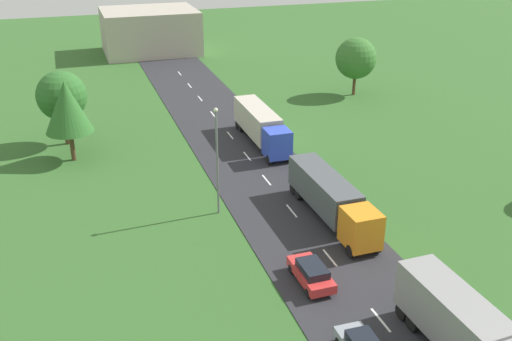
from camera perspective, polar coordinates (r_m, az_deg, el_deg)
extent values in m
cube|color=#2B2B30|center=(44.36, 6.90, -8.10)|extent=(10.00, 140.00, 0.06)
cube|color=white|center=(38.62, 11.96, -13.95)|extent=(0.16, 2.40, 0.01)
cube|color=white|center=(43.97, 7.17, -8.38)|extent=(0.16, 2.40, 0.01)
cube|color=white|center=(50.05, 3.47, -3.92)|extent=(0.16, 2.40, 0.01)
cube|color=white|center=(55.52, 1.02, -0.92)|extent=(0.16, 2.40, 0.01)
cube|color=white|center=(60.82, -0.86, 1.39)|extent=(0.16, 2.40, 0.01)
cube|color=white|center=(66.58, -2.52, 3.43)|extent=(0.16, 2.40, 0.01)
cube|color=white|center=(73.65, -4.18, 5.44)|extent=(0.16, 2.40, 0.01)
cube|color=white|center=(80.13, -5.43, 6.95)|extent=(0.16, 2.40, 0.01)
cube|color=white|center=(86.31, -6.44, 8.16)|extent=(0.16, 2.40, 0.01)
cube|color=white|center=(93.12, -7.39, 9.29)|extent=(0.16, 2.40, 0.01)
cube|color=gray|center=(35.75, 19.24, -13.83)|extent=(2.77, 9.65, 2.97)
cylinder|color=black|center=(39.10, 17.51, -13.21)|extent=(0.38, 1.01, 1.00)
cylinder|color=black|center=(38.02, 14.89, -14.04)|extent=(0.38, 1.01, 1.00)
cylinder|color=black|center=(39.81, 16.53, -12.31)|extent=(0.38, 1.01, 1.00)
cylinder|color=black|center=(38.76, 13.93, -13.09)|extent=(0.38, 1.01, 1.00)
cube|color=orange|center=(44.29, 10.10, -5.49)|extent=(2.47, 2.76, 2.78)
cube|color=black|center=(43.07, 10.97, -5.71)|extent=(2.10, 0.13, 1.22)
cube|color=#4C5156|center=(49.24, 6.58, -1.79)|extent=(2.62, 9.54, 2.61)
cube|color=black|center=(49.92, 6.49, -3.35)|extent=(1.01, 9.04, 0.24)
cylinder|color=black|center=(44.95, 11.57, -7.20)|extent=(0.36, 1.00, 1.00)
cylinder|color=black|center=(44.02, 9.18, -7.71)|extent=(0.36, 1.00, 1.00)
cylinder|color=black|center=(52.67, 6.22, -1.92)|extent=(0.36, 1.00, 1.00)
cylinder|color=black|center=(51.88, 4.11, -2.26)|extent=(0.36, 1.00, 1.00)
cylinder|color=black|center=(53.59, 5.72, -1.42)|extent=(0.36, 1.00, 1.00)
cylinder|color=black|center=(52.82, 3.64, -1.74)|extent=(0.36, 1.00, 1.00)
cube|color=blue|center=(59.07, 2.07, 2.66)|extent=(2.45, 2.54, 2.82)
cube|color=black|center=(57.83, 2.48, 2.71)|extent=(2.10, 0.11, 1.24)
cube|color=beige|center=(64.67, 0.12, 4.91)|extent=(2.53, 9.66, 2.85)
cube|color=black|center=(65.22, 0.12, 3.56)|extent=(0.93, 9.17, 0.24)
cylinder|color=black|center=(59.40, 3.21, 1.30)|extent=(0.35, 1.00, 1.00)
cylinder|color=black|center=(58.72, 1.29, 1.05)|extent=(0.35, 1.00, 1.00)
cylinder|color=black|center=(68.15, 0.20, 4.39)|extent=(0.35, 1.00, 1.00)
cylinder|color=black|center=(67.56, -1.50, 4.20)|extent=(0.35, 1.00, 1.00)
cylinder|color=black|center=(69.18, -0.10, 4.69)|extent=(0.35, 1.00, 1.00)
cylinder|color=black|center=(68.60, -1.77, 4.51)|extent=(0.35, 1.00, 1.00)
cylinder|color=black|center=(36.64, 10.34, -15.57)|extent=(0.23, 0.64, 0.64)
cube|color=red|center=(40.88, 5.33, -9.96)|extent=(1.89, 4.41, 0.67)
cube|color=black|center=(40.38, 5.49, -9.41)|extent=(1.58, 2.48, 0.54)
cylinder|color=black|center=(41.93, 3.44, -9.48)|extent=(0.23, 0.64, 0.64)
cylinder|color=black|center=(42.49, 5.53, -9.05)|extent=(0.23, 0.64, 0.64)
cylinder|color=black|center=(39.68, 5.08, -11.72)|extent=(0.23, 0.64, 0.64)
cylinder|color=black|center=(40.27, 7.28, -11.23)|extent=(0.23, 0.64, 0.64)
cylinder|color=slate|center=(47.98, -3.76, 0.63)|extent=(0.18, 0.18, 8.95)
sphere|color=silver|center=(46.35, -3.91, 5.85)|extent=(0.36, 0.36, 0.36)
cylinder|color=#513823|center=(66.89, -17.87, 3.86)|extent=(0.54, 0.54, 3.44)
sphere|color=#2D6628|center=(65.78, -18.28, 6.88)|extent=(5.27, 5.27, 5.27)
cylinder|color=#513823|center=(82.36, 9.46, 8.24)|extent=(0.42, 0.42, 3.00)
sphere|color=#38702D|center=(81.48, 9.63, 10.65)|extent=(5.51, 5.51, 5.51)
cylinder|color=#513823|center=(62.37, -17.33, 2.30)|extent=(0.47, 0.47, 3.07)
cone|color=#2D6628|center=(61.04, -17.81, 5.89)|extent=(4.69, 4.69, 5.16)
cube|color=#B2A899|center=(107.78, -10.21, 13.12)|extent=(16.04, 13.32, 7.42)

